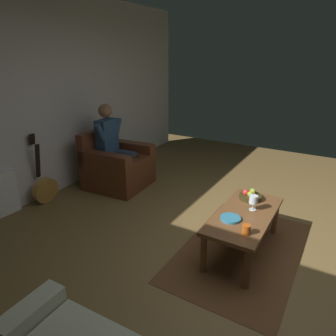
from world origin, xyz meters
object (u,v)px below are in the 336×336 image
person_seated (114,144)px  coffee_table (244,219)px  wine_glass_near (253,200)px  decorative_dish (230,218)px  guitar (45,188)px  fruit_bowl (250,196)px  armchair (117,166)px  candle_jar (246,230)px

person_seated → coffee_table: bearing=69.0°
wine_glass_near → decorative_dish: 0.34m
person_seated → wine_glass_near: bearing=72.0°
guitar → fruit_bowl: 2.72m
armchair → person_seated: 0.35m
guitar → wine_glass_near: 2.77m
person_seated → fruit_bowl: (0.31, 2.18, -0.19)m
armchair → decorative_dish: 2.29m
guitar → decorative_dish: bearing=92.7°
wine_glass_near → coffee_table: bearing=-20.1°
fruit_bowl → candle_jar: fruit_bowl is taller
coffee_table → fruit_bowl: bearing=-171.2°
guitar → wine_glass_near: size_ratio=6.06×
fruit_bowl → decorative_dish: size_ratio=1.23×
person_seated → fruit_bowl: person_seated is taller
fruit_bowl → candle_jar: 0.73m
armchair → coffee_table: bearing=68.8°
person_seated → candle_jar: size_ratio=14.05×
person_seated → fruit_bowl: size_ratio=5.23×
guitar → armchair: bearing=154.0°
armchair → coffee_table: (0.65, 2.21, 0.06)m
armchair → wine_glass_near: 2.33m
fruit_bowl → guitar: bearing=-76.0°
guitar → wine_glass_near: bearing=98.8°
person_seated → coffee_table: person_seated is taller
wine_glass_near → guitar: bearing=-81.2°
guitar → person_seated: bearing=155.3°
person_seated → guitar: (0.96, -0.44, -0.45)m
coffee_table → wine_glass_near: size_ratio=7.06×
person_seated → candle_jar: bearing=62.2°
armchair → decorative_dish: bearing=63.7°
person_seated → decorative_dish: size_ratio=6.45×
person_seated → candle_jar: (1.01, 2.36, -0.18)m
person_seated → coffee_table: size_ratio=1.12×
person_seated → guitar: person_seated is taller
decorative_dish → candle_jar: bearing=50.4°
person_seated → guitar: 1.15m
armchair → fruit_bowl: 2.18m
armchair → coffee_table: armchair is taller
armchair → person_seated: size_ratio=0.72×
coffee_table → decorative_dish: bearing=-23.8°
armchair → decorative_dish: (0.84, 2.13, 0.14)m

